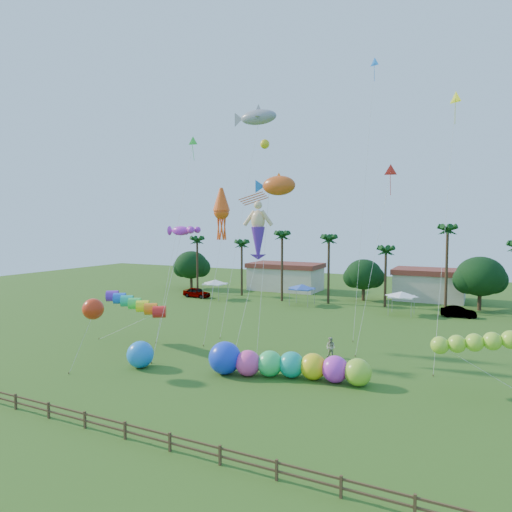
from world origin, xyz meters
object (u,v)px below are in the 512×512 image
at_px(spectator_b, 331,348).
at_px(caterpillar_inflatable, 281,364).
at_px(car_a, 197,292).
at_px(blue_ball, 140,354).
at_px(car_b, 458,312).

relative_size(spectator_b, caterpillar_inflatable, 0.15).
height_order(car_a, spectator_b, spectator_b).
bearing_deg(blue_ball, spectator_b, 36.00).
bearing_deg(spectator_b, car_a, 159.57).
bearing_deg(spectator_b, car_b, 86.33).
bearing_deg(blue_ball, car_b, 56.37).
bearing_deg(caterpillar_inflatable, blue_ball, -178.48).
xyz_separation_m(car_b, spectator_b, (-9.19, -23.99, 0.22)).
height_order(spectator_b, blue_ball, blue_ball).
relative_size(car_a, blue_ball, 2.11).
bearing_deg(caterpillar_inflatable, spectator_b, 62.73).
height_order(car_b, spectator_b, spectator_b).
bearing_deg(car_b, blue_ball, 141.61).
relative_size(spectator_b, blue_ball, 0.83).
relative_size(car_a, spectator_b, 2.53).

